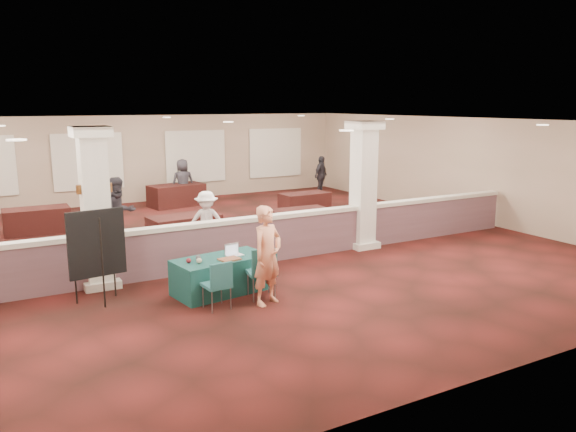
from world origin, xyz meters
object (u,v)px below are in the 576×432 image
woman (267,255)px  near_table (221,275)px  far_table_front_right (299,220)px  conf_chair_main (262,269)px  attendee_c (321,176)px  attendee_a (119,214)px  attendee_b (207,222)px  conf_chair_side (218,281)px  far_table_front_center (185,229)px  far_table_back_left (37,220)px  far_table_back_center (177,195)px  far_table_back_right (305,203)px  easel_board (97,245)px  attendee_d (183,182)px

woman → near_table: bearing=94.8°
woman → far_table_front_right: size_ratio=1.12×
conf_chair_main → attendee_c: (7.47, 9.73, 0.19)m
attendee_a → attendee_b: attendee_a is taller
conf_chair_side → attendee_c: bearing=45.0°
far_table_front_center → far_table_back_left: 4.59m
far_table_back_left → far_table_back_center: bearing=24.3°
conf_chair_side → far_table_back_right: (6.00, 7.08, -0.19)m
conf_chair_main → easel_board: easel_board is taller
far_table_back_left → near_table: bearing=-70.4°
easel_board → attendee_a: size_ratio=0.96×
far_table_front_right → far_table_back_left: bearing=152.1°
attendee_d → woman: bearing=82.8°
far_table_front_center → attendee_c: size_ratio=1.16×
far_table_front_center → easel_board: bearing=-128.5°
far_table_back_left → far_table_back_right: bearing=-7.8°
conf_chair_main → far_table_back_left: conf_chair_main is taller
conf_chair_side → attendee_a: 5.22m
far_table_back_right → attendee_b: bearing=-145.9°
conf_chair_side → far_table_back_left: conf_chair_side is taller
conf_chair_main → far_table_back_left: 8.67m
far_table_back_center → far_table_front_center: bearing=-106.0°
attendee_b → woman: bearing=-74.8°
near_table → conf_chair_side: size_ratio=2.03×
conf_chair_side → far_table_back_center: bearing=71.3°
woman → far_table_front_right: (3.50, 4.83, -0.59)m
far_table_front_right → far_table_back_left: size_ratio=0.93×
easel_board → far_table_back_right: (7.79, 5.70, -0.78)m
easel_board → attendee_d: bearing=55.9°
woman → attendee_c: (7.50, 9.99, -0.13)m
conf_chair_side → far_table_front_right: size_ratio=0.55×
woman → attendee_c: woman is taller
woman → far_table_back_left: woman is taller
far_table_back_left → attendee_a: size_ratio=0.96×
attendee_a → far_table_back_left: bearing=100.4°
conf_chair_main → near_table: bearing=135.8°
far_table_back_left → far_table_back_right: far_table_back_left is taller
conf_chair_side → far_table_back_center: conf_chair_side is taller
far_table_back_left → far_table_back_center: far_table_back_center is taller
far_table_back_left → attendee_a: bearing=-61.2°
conf_chair_main → far_table_back_left: size_ratio=0.57×
easel_board → woman: (2.70, -1.52, -0.20)m
far_table_front_right → far_table_back_left: far_table_back_left is taller
near_table → woman: woman is taller
far_table_front_center → attendee_b: attendee_b is taller
near_table → attendee_a: (-0.95, 4.31, 0.57)m
far_table_back_right → attendee_a: (-6.54, -1.90, 0.58)m
near_table → attendee_c: size_ratio=1.15×
near_table → attendee_d: 9.96m
far_table_front_center → attendee_c: bearing=33.5°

